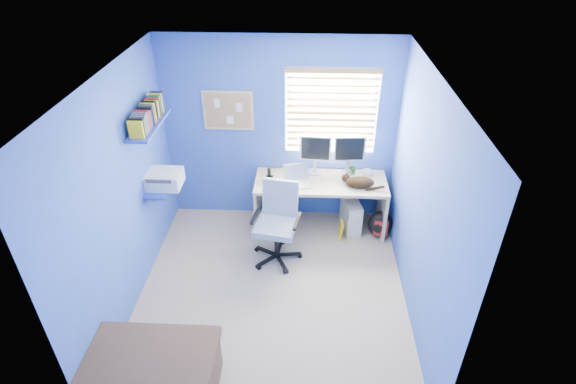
{
  "coord_description": "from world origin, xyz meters",
  "views": [
    {
      "loc": [
        0.35,
        -3.69,
        3.75
      ],
      "look_at": [
        0.15,
        0.65,
        0.95
      ],
      "focal_mm": 28.0,
      "sensor_mm": 36.0,
      "label": 1
    }
  ],
  "objects_px": {
    "tower_pc": "(351,215)",
    "desk": "(320,205)",
    "office_chair": "(277,232)",
    "laptop": "(298,177)",
    "cat": "(360,182)"
  },
  "relations": [
    {
      "from": "desk",
      "to": "tower_pc",
      "type": "height_order",
      "value": "desk"
    },
    {
      "from": "laptop",
      "to": "tower_pc",
      "type": "distance_m",
      "value": 0.95
    },
    {
      "from": "office_chair",
      "to": "laptop",
      "type": "bearing_deg",
      "value": 65.95
    },
    {
      "from": "desk",
      "to": "cat",
      "type": "height_order",
      "value": "cat"
    },
    {
      "from": "tower_pc",
      "to": "desk",
      "type": "bearing_deg",
      "value": 166.53
    },
    {
      "from": "desk",
      "to": "laptop",
      "type": "distance_m",
      "value": 0.57
    },
    {
      "from": "tower_pc",
      "to": "office_chair",
      "type": "bearing_deg",
      "value": -158.42
    },
    {
      "from": "cat",
      "to": "office_chair",
      "type": "relative_size",
      "value": 0.36
    },
    {
      "from": "cat",
      "to": "office_chair",
      "type": "xyz_separation_m",
      "value": [
        -1.01,
        -0.51,
        -0.43
      ]
    },
    {
      "from": "desk",
      "to": "office_chair",
      "type": "distance_m",
      "value": 0.82
    },
    {
      "from": "laptop",
      "to": "office_chair",
      "type": "relative_size",
      "value": 0.33
    },
    {
      "from": "desk",
      "to": "tower_pc",
      "type": "bearing_deg",
      "value": -2.48
    },
    {
      "from": "laptop",
      "to": "desk",
      "type": "bearing_deg",
      "value": 6.45
    },
    {
      "from": "laptop",
      "to": "cat",
      "type": "distance_m",
      "value": 0.78
    },
    {
      "from": "tower_pc",
      "to": "office_chair",
      "type": "distance_m",
      "value": 1.13
    }
  ]
}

